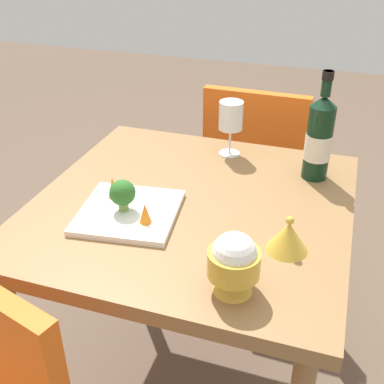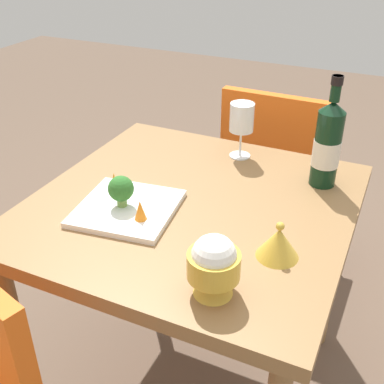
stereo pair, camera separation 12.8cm
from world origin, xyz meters
name	(u,v)px [view 1 (the left image)]	position (x,y,z in m)	size (l,w,h in m)	color
ground_plane	(192,378)	(0.00, 0.00, 0.00)	(8.00, 8.00, 0.00)	brown
dining_table	(192,228)	(0.00, 0.00, 0.64)	(0.85, 0.85, 0.73)	olive
chair_near_window	(256,162)	(-0.05, -0.68, 0.53)	(0.41, 0.41, 0.85)	orange
wine_bottle	(319,138)	(-0.30, -0.25, 0.86)	(0.08, 0.08, 0.32)	black
wine_glass	(231,117)	(-0.02, -0.32, 0.86)	(0.08, 0.08, 0.18)	white
rice_bowl	(234,262)	(-0.19, 0.31, 0.80)	(0.11, 0.11, 0.14)	gold
rice_bowl_lid	(288,236)	(-0.28, 0.14, 0.77)	(0.10, 0.10, 0.09)	gold
serving_plate	(129,212)	(0.14, 0.12, 0.74)	(0.28, 0.28, 0.02)	white
broccoli_floret	(122,193)	(0.15, 0.12, 0.79)	(0.07, 0.07, 0.09)	#729E4C
carrot_garnish_left	(145,213)	(0.07, 0.16, 0.77)	(0.03, 0.03, 0.05)	orange
carrot_garnish_right	(113,187)	(0.20, 0.07, 0.78)	(0.03, 0.03, 0.06)	orange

